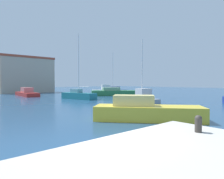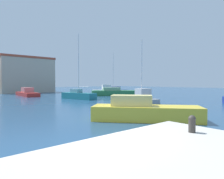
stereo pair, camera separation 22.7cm
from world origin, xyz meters
name	(u,v)px [view 1 (the left image)]	position (x,y,z in m)	size (l,w,h in m)	color
water	(98,98)	(15.00, 20.00, 0.00)	(160.00, 160.00, 0.00)	navy
mooring_bollard	(198,123)	(2.07, -1.92, 1.30)	(0.20, 0.20, 0.49)	#38332D
sailboat_grey_far_left	(142,97)	(15.56, 11.58, 0.63)	(3.98, 6.31, 7.86)	gray
motorboat_white_distant_north	(104,90)	(23.96, 29.88, 0.74)	(4.84, 3.52, 2.04)	white
motorboat_red_center_channel	(27,93)	(8.32, 32.91, 0.52)	(2.54, 8.14, 1.59)	#B22823
sailboat_navy_mid_harbor	(113,90)	(30.25, 33.95, 0.53)	(7.91, 3.44, 10.25)	#19234C
sailboat_teal_outer_mooring	(78,95)	(11.98, 20.93, 0.60)	(3.00, 6.01, 9.67)	#1E707A
motorboat_yellow_distant_east	(146,111)	(6.58, 3.66, 0.59)	(6.04, 6.52, 1.64)	gold
motorboat_green_inner_mooring	(114,92)	(21.36, 23.55, 0.58)	(8.90, 7.00, 1.56)	#28703D
harbor_office	(25,75)	(12.18, 46.69, 4.39)	(12.43, 7.94, 8.76)	#B2A893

